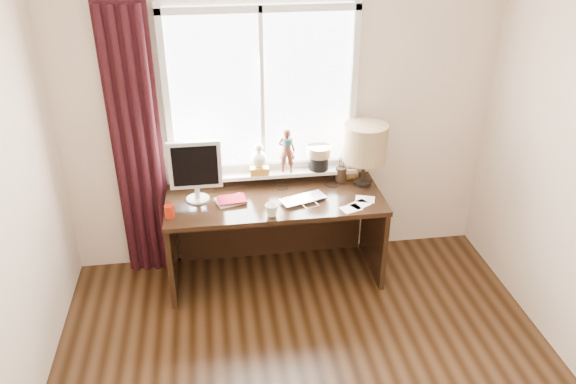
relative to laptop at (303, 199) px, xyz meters
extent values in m
cube|color=beige|center=(-0.11, 0.45, 0.54)|extent=(3.50, 0.00, 2.60)
imported|color=silver|center=(0.00, 0.00, 0.00)|extent=(0.41, 0.33, 0.03)
imported|color=white|center=(-0.27, -0.19, 0.04)|extent=(0.14, 0.14, 0.10)
cylinder|color=#A41E07|center=(-1.01, -0.10, 0.03)|extent=(0.07, 0.07, 0.10)
cube|color=white|center=(-0.26, 0.44, 0.74)|extent=(1.40, 0.02, 1.30)
cube|color=silver|center=(-0.26, 0.41, 0.11)|extent=(1.50, 0.05, 0.05)
cube|color=silver|center=(-0.26, 0.41, 1.36)|extent=(1.50, 0.05, 0.05)
cube|color=silver|center=(-0.99, 0.41, 0.74)|extent=(0.05, 0.05, 1.40)
cube|color=silver|center=(0.46, 0.41, 0.74)|extent=(0.05, 0.05, 1.40)
cube|color=silver|center=(-0.26, 0.41, 0.74)|extent=(0.03, 0.05, 1.30)
cube|color=silver|center=(-0.26, 0.36, 0.07)|extent=(1.52, 0.18, 0.03)
cylinder|color=#450205|center=(-0.70, 0.34, 0.20)|extent=(0.13, 0.13, 0.23)
cube|color=gold|center=(-0.31, 0.33, 0.12)|extent=(0.15, 0.12, 0.06)
sphere|color=beige|center=(-0.31, 0.33, 0.21)|extent=(0.13, 0.13, 0.13)
sphere|color=beige|center=(-0.31, 0.33, 0.31)|extent=(0.07, 0.07, 0.07)
imported|color=brown|center=(-0.08, 0.33, 0.27)|extent=(0.15, 0.12, 0.38)
cylinder|color=#1E4C51|center=(-0.08, 0.32, 0.36)|extent=(0.10, 0.10, 0.05)
cylinder|color=black|center=(0.18, 0.34, 0.15)|extent=(0.16, 0.16, 0.12)
cylinder|color=#8C6B4C|center=(0.18, 0.34, 0.25)|extent=(0.20, 0.20, 0.08)
cube|color=black|center=(-1.24, 0.37, 0.36)|extent=(0.38, 0.05, 2.25)
cylinder|color=black|center=(-1.38, 0.34, 0.34)|extent=(0.06, 0.06, 2.20)
cylinder|color=black|center=(-1.29, 0.34, 0.34)|extent=(0.06, 0.06, 2.20)
cylinder|color=black|center=(-1.20, 0.34, 0.34)|extent=(0.06, 0.06, 2.20)
cylinder|color=black|center=(-1.11, 0.34, 0.34)|extent=(0.06, 0.06, 2.20)
cube|color=#331E11|center=(-0.21, 0.08, -0.03)|extent=(1.70, 0.70, 0.04)
cube|color=#331E11|center=(-1.04, 0.08, -0.41)|extent=(0.04, 0.64, 0.71)
cube|color=#331E11|center=(0.62, 0.08, -0.41)|extent=(0.04, 0.64, 0.71)
cube|color=#331E11|center=(-0.21, 0.42, -0.41)|extent=(1.60, 0.03, 0.71)
cylinder|color=beige|center=(-0.81, 0.14, -0.01)|extent=(0.18, 0.18, 0.01)
cylinder|color=beige|center=(-0.81, 0.14, 0.05)|extent=(0.04, 0.04, 0.10)
cube|color=beige|center=(-0.81, 0.14, 0.29)|extent=(0.40, 0.04, 0.38)
cube|color=black|center=(-0.81, 0.11, 0.29)|extent=(0.34, 0.01, 0.32)
cube|color=beige|center=(-0.56, 0.07, -0.01)|extent=(0.26, 0.22, 0.02)
cube|color=maroon|center=(-0.55, 0.06, 0.01)|extent=(0.23, 0.17, 0.01)
cylinder|color=black|center=(0.37, 0.30, 0.05)|extent=(0.09, 0.09, 0.12)
cylinder|color=black|center=(0.35, 0.31, 0.10)|extent=(0.01, 0.01, 0.22)
cylinder|color=black|center=(0.38, 0.29, 0.08)|extent=(0.01, 0.01, 0.19)
cylinder|color=black|center=(0.37, 0.31, 0.11)|extent=(0.01, 0.01, 0.25)
cylinder|color=black|center=(0.38, 0.31, 0.07)|extent=(0.01, 0.01, 0.17)
cube|color=gold|center=(0.47, 0.31, 0.05)|extent=(0.10, 0.02, 0.13)
cube|color=#996633|center=(0.47, 0.30, 0.05)|extent=(0.08, 0.01, 0.10)
cylinder|color=black|center=(0.53, 0.21, 0.00)|extent=(0.14, 0.14, 0.03)
cylinder|color=black|center=(0.53, 0.21, 0.13)|extent=(0.03, 0.03, 0.22)
cylinder|color=tan|center=(0.53, 0.21, 0.36)|extent=(0.35, 0.35, 0.30)
cube|color=white|center=(0.42, -0.12, -0.01)|extent=(0.18, 0.17, 0.00)
cube|color=white|center=(0.48, -0.04, -0.01)|extent=(0.18, 0.15, 0.00)
cube|color=white|center=(0.34, -0.17, -0.01)|extent=(0.18, 0.15, 0.00)
torus|color=black|center=(0.11, 0.03, -0.01)|extent=(0.17, 0.17, 0.01)
torus|color=black|center=(0.28, 0.23, -0.01)|extent=(0.12, 0.12, 0.01)
torus|color=black|center=(-0.13, 0.24, -0.01)|extent=(0.14, 0.14, 0.01)
camera|label=1|loc=(-0.66, -3.74, 2.11)|focal=35.00mm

